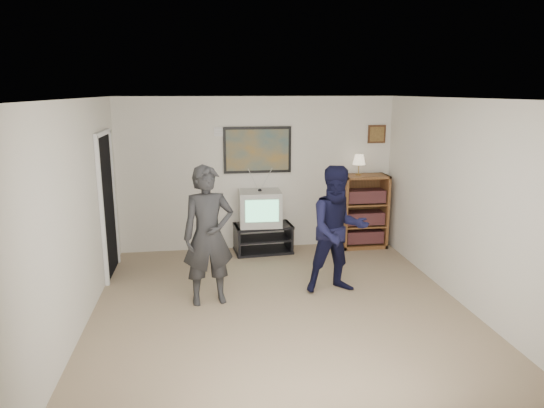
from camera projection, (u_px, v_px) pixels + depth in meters
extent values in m
cube|color=#837153|center=(282.00, 311.00, 5.81)|extent=(4.50, 5.00, 0.01)
cube|color=white|center=(283.00, 99.00, 5.24)|extent=(4.50, 5.00, 0.01)
cube|color=silver|center=(257.00, 174.00, 7.94)|extent=(4.50, 0.01, 2.50)
cube|color=silver|center=(76.00, 218.00, 5.22)|extent=(0.01, 5.00, 2.50)
cube|color=silver|center=(466.00, 204.00, 5.84)|extent=(0.01, 5.00, 2.50)
cube|color=black|center=(263.00, 226.00, 7.87)|extent=(0.97, 0.59, 0.04)
cube|color=black|center=(263.00, 251.00, 7.96)|extent=(0.97, 0.59, 0.04)
cube|color=black|center=(237.00, 239.00, 7.86)|extent=(0.08, 0.50, 0.46)
cube|color=black|center=(289.00, 237.00, 7.98)|extent=(0.08, 0.50, 0.46)
imported|color=#252527|center=(208.00, 236.00, 5.89)|extent=(0.69, 0.51, 1.73)
imported|color=black|center=(338.00, 230.00, 6.23)|extent=(0.85, 0.68, 1.67)
cube|color=white|center=(208.00, 209.00, 6.01)|extent=(0.05, 0.13, 0.04)
cube|color=white|center=(332.00, 206.00, 6.34)|extent=(0.07, 0.13, 0.04)
cube|color=black|center=(257.00, 150.00, 7.82)|extent=(1.10, 0.03, 0.75)
cube|color=white|center=(223.00, 132.00, 7.68)|extent=(0.28, 0.02, 0.14)
cube|color=#402914|center=(377.00, 134.00, 8.05)|extent=(0.30, 0.03, 0.30)
cube|color=black|center=(107.00, 206.00, 6.82)|extent=(0.03, 0.85, 2.00)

